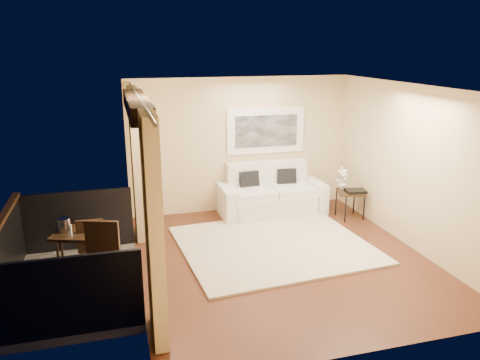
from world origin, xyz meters
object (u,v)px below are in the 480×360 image
object	(u,v)px
bistro_table	(76,237)
orchid	(343,179)
balcony_chair_near	(101,255)
sofa	(271,196)
ice_bucket	(64,225)
side_table	(351,194)
balcony_chair_far	(91,242)

from	to	relation	value
bistro_table	orchid	bearing A→B (deg)	14.15
bistro_table	balcony_chair_near	xyz separation A→B (m)	(0.36, -0.75, 0.01)
sofa	bistro_table	distance (m)	4.07
orchid	ice_bucket	size ratio (longest dim) A/B	2.36
side_table	ice_bucket	xyz separation A→B (m)	(-5.18, -1.06, 0.31)
side_table	balcony_chair_near	xyz separation A→B (m)	(-4.67, -1.86, 0.14)
balcony_chair_far	ice_bucket	bearing A→B (deg)	-6.47
sofa	balcony_chair_near	bearing A→B (deg)	-141.76
ice_bucket	balcony_chair_far	bearing A→B (deg)	-8.19
sofa	balcony_chair_far	size ratio (longest dim) A/B	2.37
sofa	balcony_chair_near	xyz separation A→B (m)	(-3.26, -2.57, 0.27)
sofa	side_table	world-z (taller)	sofa
side_table	orchid	xyz separation A→B (m)	(-0.13, 0.12, 0.30)
side_table	balcony_chair_far	bearing A→B (deg)	-167.06
balcony_chair_far	sofa	bearing A→B (deg)	-150.29
balcony_chair_far	ice_bucket	xyz separation A→B (m)	(-0.36, 0.05, 0.28)
side_table	bistro_table	world-z (taller)	bistro_table
bistro_table	balcony_chair_near	distance (m)	0.83
sofa	bistro_table	size ratio (longest dim) A/B	2.80
sofa	balcony_chair_far	world-z (taller)	sofa
bistro_table	balcony_chair_far	bearing A→B (deg)	2.32
balcony_chair_near	bistro_table	bearing A→B (deg)	134.96
sofa	orchid	size ratio (longest dim) A/B	4.43
bistro_table	ice_bucket	world-z (taller)	ice_bucket
orchid	balcony_chair_near	size ratio (longest dim) A/B	0.44
sofa	balcony_chair_near	world-z (taller)	balcony_chair_near
sofa	balcony_chair_far	bearing A→B (deg)	-151.97
balcony_chair_near	ice_bucket	world-z (taller)	balcony_chair_near
side_table	balcony_chair_near	bearing A→B (deg)	-158.26
balcony_chair_far	balcony_chair_near	size ratio (longest dim) A/B	0.83
balcony_chair_far	side_table	bearing A→B (deg)	-165.34
balcony_chair_far	orchid	bearing A→B (deg)	-163.63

